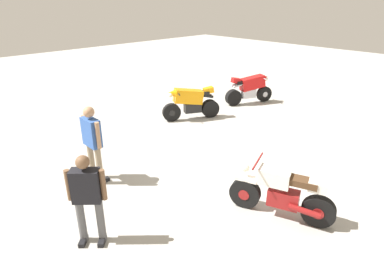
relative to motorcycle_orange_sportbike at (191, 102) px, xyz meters
The scene contains 6 objects.
ground_plane 2.88m from the motorcycle_orange_sportbike, 69.14° to the left, with size 40.00×40.00×0.00m, color #ADAAA3.
motorcycle_orange_sportbike is the anchor object (origin of this frame).
motorcycle_red_sportbike 2.83m from the motorcycle_orange_sportbike, behind, with size 1.87×1.01×1.14m.
motorcycle_cream_vintage 5.44m from the motorcycle_orange_sportbike, 63.82° to the left, with size 0.91×1.88×1.07m.
person_in_black_shirt 6.08m from the motorcycle_orange_sportbike, 30.12° to the left, with size 0.54×0.53×1.62m.
person_in_blue_shirt 4.46m from the motorcycle_orange_sportbike, 17.54° to the left, with size 0.31×0.67×1.75m.
Camera 1 is at (6.08, 4.68, 3.86)m, focal length 30.08 mm.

